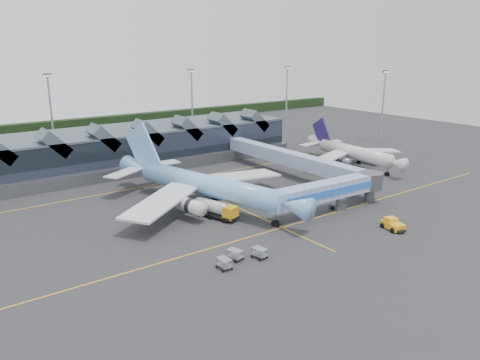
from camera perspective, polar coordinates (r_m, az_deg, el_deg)
ground at (r=85.19m, az=1.60°, el=-4.21°), size 260.00×260.00×0.00m
taxi_stripes at (r=92.85m, az=-2.18°, el=-2.49°), size 120.00×60.00×0.01m
tree_line_far at (r=182.04m, az=-20.22°, el=6.31°), size 260.00×4.00×4.00m
terminal at (r=121.44m, az=-14.17°, el=3.82°), size 90.00×22.25×12.52m
light_masts at (r=145.13m, az=-7.11°, el=9.14°), size 132.40×42.56×22.45m
main_airliner at (r=88.62m, az=-4.65°, el=-0.50°), size 38.68×45.36×14.78m
regional_jet at (r=122.91m, az=13.43°, el=3.37°), size 29.73×32.51×11.15m
jet_bridge at (r=87.71m, az=11.40°, el=-1.15°), size 27.31×5.21×5.93m
fuel_truck at (r=83.19m, az=-3.09°, el=-3.46°), size 4.76×9.20×3.09m
pushback_tug at (r=82.22m, az=18.14°, el=-5.18°), size 3.34×4.53×1.85m
baggage_carts at (r=66.75m, az=-0.02°, el=-9.31°), size 7.57×3.96×1.53m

